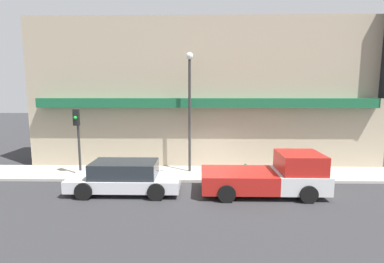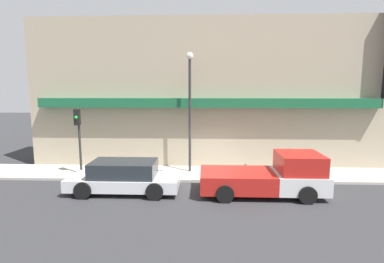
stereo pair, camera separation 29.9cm
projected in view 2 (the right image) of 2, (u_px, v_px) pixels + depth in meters
name	position (u px, v px, depth m)	size (l,w,h in m)	color
ground_plane	(206.00, 183.00, 14.32)	(80.00, 80.00, 0.00)	#2D2D30
sidewalk	(206.00, 174.00, 15.60)	(36.00, 2.60, 0.12)	#ADA89E
building	(206.00, 94.00, 17.76)	(19.80, 3.80, 9.29)	tan
pickup_truck	(270.00, 176.00, 12.67)	(5.18, 2.31, 1.78)	silver
parked_car	(124.00, 177.00, 12.95)	(4.75, 2.00, 1.37)	silver
fire_hydrant	(245.00, 171.00, 14.75)	(0.16, 0.16, 0.68)	#196633
street_lamp	(190.00, 99.00, 15.33)	(0.36, 0.36, 6.15)	#2D2D2D
traffic_light	(78.00, 130.00, 14.98)	(0.28, 0.42, 3.33)	#2D2D2D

